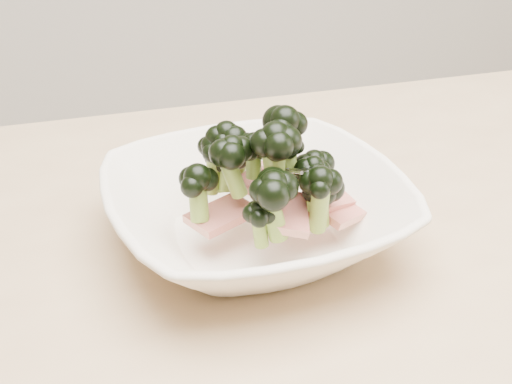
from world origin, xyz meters
TOP-DOWN VIEW (x-y plane):
  - dining_table at (0.00, 0.00)m, footprint 1.20×0.80m
  - broccoli_dish at (-0.12, 0.08)m, footprint 0.27×0.27m

SIDE VIEW (x-z plane):
  - dining_table at x=0.00m, z-range 0.28..1.03m
  - broccoli_dish at x=-0.12m, z-range 0.73..0.85m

